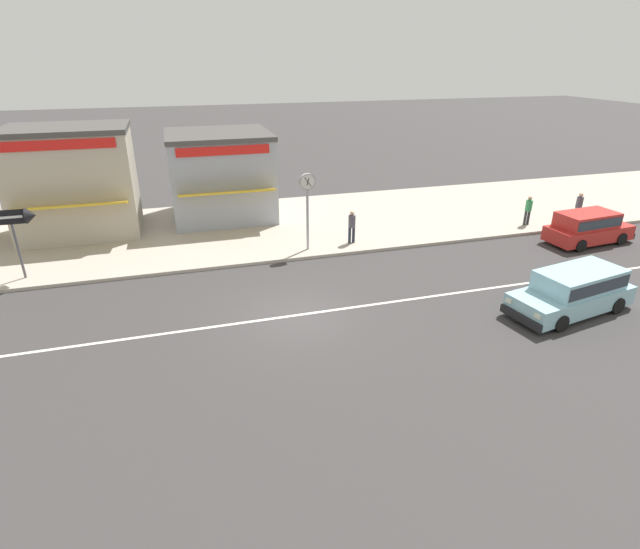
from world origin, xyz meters
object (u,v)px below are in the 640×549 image
object	(u,v)px
pedestrian_by_shop	(579,205)
shopfront_mid_block	(221,175)
minivan_red_1	(588,226)
street_clock	(307,193)
pedestrian_mid_kerb	(352,224)
minivan_pale_blue_0	(574,289)
arrow_signboard	(26,220)
shopfront_far_kios	(75,181)
pedestrian_near_clock	(528,208)

from	to	relation	value
pedestrian_by_shop	shopfront_mid_block	bearing A→B (deg)	160.19
pedestrian_by_shop	shopfront_mid_block	xyz separation A→B (m)	(-18.33, 6.60, 1.37)
minivan_red_1	street_clock	distance (m)	13.88
minivan_red_1	pedestrian_mid_kerb	size ratio (longest dim) A/B	2.78
minivan_pale_blue_0	pedestrian_by_shop	world-z (taller)	pedestrian_by_shop
arrow_signboard	shopfront_far_kios	bearing A→B (deg)	79.00
minivan_red_1	street_clock	xyz separation A→B (m)	(-13.48, 2.63, 2.02)
pedestrian_mid_kerb	pedestrian_near_clock	bearing A→B (deg)	-0.08
shopfront_far_kios	street_clock	bearing A→B (deg)	-28.35
minivan_pale_blue_0	arrow_signboard	bearing A→B (deg)	156.28
shopfront_mid_block	minivan_red_1	bearing A→B (deg)	-28.66
minivan_pale_blue_0	street_clock	world-z (taller)	street_clock
minivan_pale_blue_0	minivan_red_1	bearing A→B (deg)	44.45
minivan_red_1	pedestrian_mid_kerb	distance (m)	11.58
minivan_pale_blue_0	pedestrian_by_shop	bearing A→B (deg)	47.73
minivan_pale_blue_0	pedestrian_mid_kerb	world-z (taller)	pedestrian_mid_kerb
arrow_signboard	pedestrian_by_shop	world-z (taller)	arrow_signboard
shopfront_mid_block	arrow_signboard	bearing A→B (deg)	-142.32
pedestrian_by_shop	pedestrian_near_clock	bearing A→B (deg)	173.42
minivan_pale_blue_0	shopfront_mid_block	distance (m)	18.44
street_clock	pedestrian_near_clock	bearing A→B (deg)	1.03
pedestrian_mid_kerb	shopfront_mid_block	xyz separation A→B (m)	(-5.46, 6.25, 1.38)
minivan_pale_blue_0	arrow_signboard	size ratio (longest dim) A/B	1.72
arrow_signboard	pedestrian_mid_kerb	world-z (taller)	arrow_signboard
arrow_signboard	pedestrian_near_clock	bearing A→B (deg)	0.30
pedestrian_by_shop	shopfront_mid_block	distance (m)	19.53
minivan_red_1	pedestrian_mid_kerb	xyz separation A→B (m)	(-11.22, 2.86, 0.24)
shopfront_mid_block	street_clock	bearing A→B (deg)	-63.73
pedestrian_by_shop	shopfront_far_kios	bearing A→B (deg)	167.35
minivan_red_1	pedestrian_mid_kerb	bearing A→B (deg)	165.68
street_clock	arrow_signboard	bearing A→B (deg)	179.52
pedestrian_by_shop	minivan_red_1	bearing A→B (deg)	-123.38
arrow_signboard	shopfront_far_kios	distance (m)	5.62
minivan_red_1	shopfront_mid_block	xyz separation A→B (m)	(-16.68, 9.12, 1.62)
pedestrian_mid_kerb	shopfront_far_kios	distance (m)	13.86
pedestrian_mid_kerb	pedestrian_by_shop	xyz separation A→B (m)	(12.87, -0.35, 0.01)
street_clock	shopfront_far_kios	distance (m)	11.82
pedestrian_near_clock	pedestrian_by_shop	size ratio (longest dim) A/B	0.97
minivan_pale_blue_0	street_clock	xyz separation A→B (m)	(-7.68, 8.32, 2.02)
pedestrian_mid_kerb	shopfront_mid_block	size ratio (longest dim) A/B	0.27
pedestrian_mid_kerb	pedestrian_by_shop	size ratio (longest dim) A/B	0.99
minivan_red_1	pedestrian_near_clock	bearing A→B (deg)	114.26
shopfront_mid_block	shopfront_far_kios	xyz separation A→B (m)	(-7.20, -0.87, 0.34)
arrow_signboard	shopfront_mid_block	distance (m)	10.45
arrow_signboard	pedestrian_near_clock	distance (m)	23.71
street_clock	pedestrian_near_clock	size ratio (longest dim) A/B	2.29
pedestrian_mid_kerb	shopfront_far_kios	world-z (taller)	shopfront_far_kios
street_clock	arrow_signboard	distance (m)	11.48
pedestrian_mid_kerb	shopfront_mid_block	bearing A→B (deg)	131.11
pedestrian_near_clock	shopfront_mid_block	world-z (taller)	shopfront_mid_block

